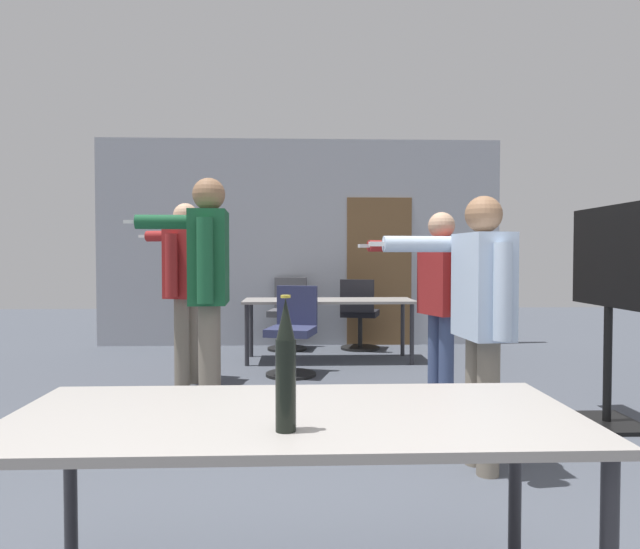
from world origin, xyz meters
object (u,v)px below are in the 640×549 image
(person_right_polo, at_px, (440,290))
(beer_bottle, at_px, (286,367))
(office_chair_near_pushed, at_px, (359,317))
(office_chair_far_right, at_px, (288,315))
(tv_screen, at_px, (609,292))
(person_center_tall, at_px, (207,275))
(person_left_plaid, at_px, (185,276))
(person_far_watching, at_px, (480,306))
(office_chair_mid_tucked, at_px, (293,334))

(person_right_polo, distance_m, beer_bottle, 3.08)
(office_chair_near_pushed, xyz_separation_m, office_chair_far_right, (-0.94, 0.13, 0.01))
(tv_screen, xyz_separation_m, office_chair_far_right, (-2.40, 3.53, -0.53))
(person_center_tall, xyz_separation_m, office_chair_near_pushed, (1.48, 3.17, -0.65))
(person_left_plaid, relative_size, person_far_watching, 1.10)
(office_chair_far_right, bearing_deg, beer_bottle, 100.63)
(office_chair_far_right, height_order, office_chair_mid_tucked, office_chair_far_right)
(person_left_plaid, distance_m, office_chair_far_right, 2.39)
(person_left_plaid, bearing_deg, office_chair_far_right, -8.39)
(tv_screen, bearing_deg, person_center_tall, -94.36)
(tv_screen, relative_size, office_chair_mid_tucked, 1.75)
(person_right_polo, distance_m, office_chair_far_right, 3.37)
(person_left_plaid, bearing_deg, person_center_tall, -145.39)
(office_chair_mid_tucked, bearing_deg, tv_screen, 155.37)
(person_far_watching, distance_m, office_chair_near_pushed, 4.27)
(tv_screen, height_order, office_chair_far_right, tv_screen)
(office_chair_far_right, bearing_deg, tv_screen, 133.90)
(person_far_watching, bearing_deg, office_chair_near_pushed, -1.92)
(person_right_polo, relative_size, beer_bottle, 3.97)
(person_left_plaid, distance_m, office_chair_near_pushed, 2.80)
(person_left_plaid, xyz_separation_m, beer_bottle, (1.05, -3.82, -0.13))
(office_chair_near_pushed, xyz_separation_m, beer_bottle, (-0.84, -5.80, 0.47))
(tv_screen, height_order, person_right_polo, tv_screen)
(beer_bottle, bearing_deg, office_chair_near_pushed, 81.79)
(office_chair_near_pushed, distance_m, beer_bottle, 5.88)
(person_left_plaid, distance_m, person_far_watching, 3.10)
(tv_screen, distance_m, person_far_watching, 1.47)
(person_center_tall, xyz_separation_m, person_far_watching, (1.73, -1.06, -0.14))
(person_right_polo, relative_size, person_far_watching, 1.00)
(person_left_plaid, bearing_deg, office_chair_near_pushed, -27.80)
(beer_bottle, bearing_deg, office_chair_mid_tucked, 90.32)
(person_far_watching, height_order, office_chair_near_pushed, person_far_watching)
(office_chair_mid_tucked, distance_m, beer_bottle, 4.32)
(person_right_polo, xyz_separation_m, office_chair_mid_tucked, (-1.19, 1.44, -0.54))
(person_right_polo, xyz_separation_m, office_chair_far_right, (-1.27, 3.08, -0.51))
(person_center_tall, height_order, person_far_watching, person_center_tall)
(person_center_tall, bearing_deg, tv_screen, -97.55)
(person_far_watching, bearing_deg, office_chair_mid_tucked, 16.93)
(person_center_tall, xyz_separation_m, beer_bottle, (0.65, -2.63, -0.18))
(office_chair_mid_tucked, xyz_separation_m, beer_bottle, (0.02, -4.29, 0.49))
(person_left_plaid, bearing_deg, person_right_polo, -97.82)
(office_chair_near_pushed, bearing_deg, person_left_plaid, -118.36)
(person_center_tall, distance_m, beer_bottle, 2.71)
(person_center_tall, distance_m, person_far_watching, 2.03)
(person_left_plaid, bearing_deg, beer_bottle, -148.78)
(person_far_watching, distance_m, office_chair_mid_tucked, 2.98)
(beer_bottle, bearing_deg, person_left_plaid, 105.38)
(person_far_watching, distance_m, office_chair_far_right, 4.54)
(tv_screen, height_order, person_left_plaid, person_left_plaid)
(person_far_watching, bearing_deg, person_right_polo, -8.91)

